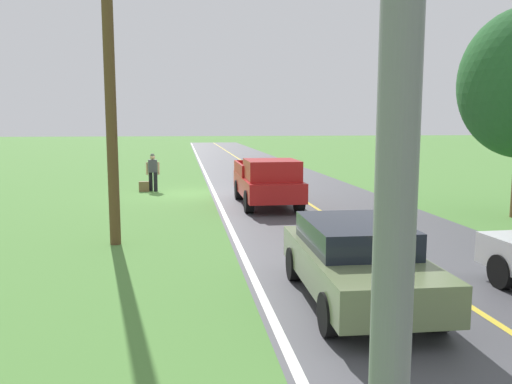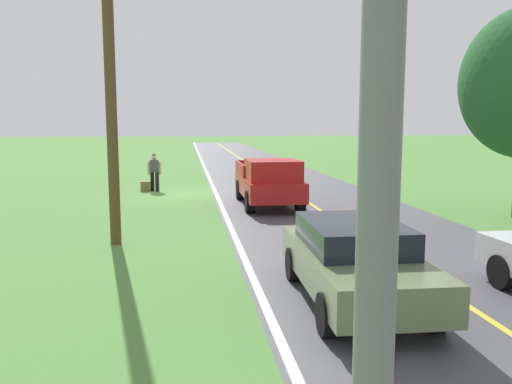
{
  "view_description": "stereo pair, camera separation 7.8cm",
  "coord_description": "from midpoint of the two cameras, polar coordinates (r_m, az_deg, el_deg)",
  "views": [
    {
      "loc": [
        0.18,
        23.25,
        3.16
      ],
      "look_at": [
        -1.59,
        10.75,
        1.47
      ],
      "focal_mm": 36.55,
      "sensor_mm": 36.0,
      "label": 1
    },
    {
      "loc": [
        0.1,
        23.26,
        3.16
      ],
      "look_at": [
        -1.59,
        10.75,
        1.47
      ],
      "focal_mm": 36.55,
      "sensor_mm": 36.0,
      "label": 2
    }
  ],
  "objects": [
    {
      "name": "sedan_ahead_same_lane",
      "position": [
        9.44,
        10.64,
        -7.27
      ],
      "size": [
        2.01,
        4.44,
        1.41
      ],
      "color": "#66754C",
      "rests_on": "ground"
    },
    {
      "name": "road_surface",
      "position": [
        23.96,
        3.68,
        0.03
      ],
      "size": [
        7.33,
        120.0,
        0.0
      ],
      "primitive_type": "cube",
      "color": "#47474C",
      "rests_on": "ground"
    },
    {
      "name": "ground_plane",
      "position": [
        23.46,
        -7.65,
        -0.19
      ],
      "size": [
        200.0,
        200.0,
        0.0
      ],
      "primitive_type": "plane",
      "color": "#4C7F38"
    },
    {
      "name": "hitchhiker_walking",
      "position": [
        24.53,
        -11.31,
        2.37
      ],
      "size": [
        0.62,
        0.51,
        1.75
      ],
      "color": "black",
      "rests_on": "ground"
    },
    {
      "name": "utility_pole_roadside",
      "position": [
        13.86,
        -15.82,
        10.57
      ],
      "size": [
        0.28,
        0.28,
        7.88
      ],
      "primitive_type": "cylinder",
      "color": "brown",
      "rests_on": "ground"
    },
    {
      "name": "traffic_light_mast",
      "position": [
        1.98,
        10.34,
        19.05
      ],
      "size": [
        0.61,
        0.32,
        5.2
      ],
      "color": "slate",
      "rests_on": "ground"
    },
    {
      "name": "lane_centre_line",
      "position": [
        23.96,
        3.68,
        0.04
      ],
      "size": [
        0.14,
        117.6,
        0.0
      ],
      "primitive_type": "cube",
      "color": "gold",
      "rests_on": "ground"
    },
    {
      "name": "pickup_truck_passing",
      "position": [
        19.74,
        1.17,
        1.24
      ],
      "size": [
        2.1,
        5.4,
        1.82
      ],
      "color": "#B21919",
      "rests_on": "ground"
    },
    {
      "name": "suitcase_carried",
      "position": [
        24.53,
        -12.25,
        0.59
      ],
      "size": [
        0.47,
        0.22,
        0.46
      ],
      "primitive_type": "cube",
      "rotation": [
        0.0,
        0.0,
        1.62
      ],
      "color": "brown",
      "rests_on": "ground"
    },
    {
      "name": "lane_edge_line",
      "position": [
        23.5,
        -4.67,
        -0.12
      ],
      "size": [
        0.16,
        117.6,
        0.0
      ],
      "primitive_type": "cube",
      "color": "silver",
      "rests_on": "ground"
    }
  ]
}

